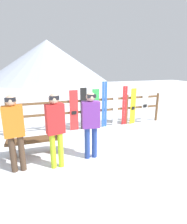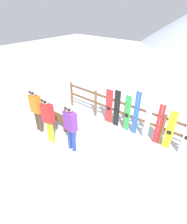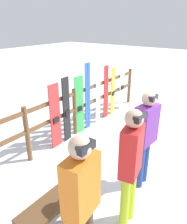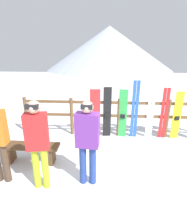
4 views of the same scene
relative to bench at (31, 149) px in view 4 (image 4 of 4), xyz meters
The scene contains 13 objects.
ground_plane 2.21m from the bench, 11.30° to the right, with size 40.00×40.00×0.00m, color white.
mountain_backdrop 23.81m from the bench, 84.81° to the left, with size 18.00×18.00×6.00m.
fence 2.68m from the bench, 36.18° to the left, with size 5.92×0.10×1.19m.
bench is the anchor object (origin of this frame).
person_red 1.17m from the bench, 56.08° to the right, with size 0.43×0.29×1.75m.
person_purple 1.66m from the bench, 23.19° to the right, with size 0.45×0.28×1.71m.
snowboard_red 2.11m from the bench, 46.72° to the left, with size 0.31×0.07×1.48m.
snowboard_black_stripe 2.37m from the bench, 40.20° to the left, with size 0.24×0.07×1.55m.
snowboard_green 2.74m from the bench, 33.81° to the left, with size 0.25×0.09×1.49m.
ski_pair_blue 3.05m from the bench, 30.13° to the left, with size 0.20×0.02×1.75m.
ski_pair_white 3.45m from the bench, 26.24° to the left, with size 0.19×0.02×1.72m.
ski_pair_red 3.80m from the bench, 23.57° to the left, with size 0.19×0.02×1.55m.
snowboard_yellow 4.15m from the bench, 21.40° to the left, with size 0.25×0.09×1.45m.
Camera 4 is at (-0.43, -3.05, 2.50)m, focal length 28.00 mm.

